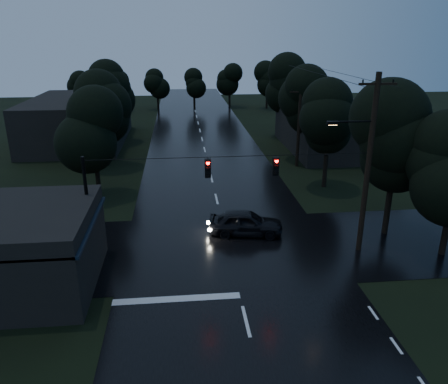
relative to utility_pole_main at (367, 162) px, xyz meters
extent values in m
cube|color=black|center=(-7.41, 19.00, -5.26)|extent=(12.00, 120.00, 0.02)
cube|color=black|center=(-7.41, 1.00, -5.26)|extent=(60.00, 9.00, 0.02)
cube|color=black|center=(-17.41, -2.00, -2.06)|extent=(6.00, 7.00, 0.12)
cube|color=black|center=(-14.41, -2.00, -2.06)|extent=(0.30, 7.00, 0.15)
cylinder|color=black|center=(-14.61, -5.00, -3.76)|extent=(0.10, 0.10, 3.00)
cylinder|color=black|center=(-14.61, 1.00, -3.76)|extent=(0.10, 0.10, 3.00)
cube|color=#FFD366|center=(-14.46, -3.50, -2.76)|extent=(0.06, 1.60, 0.50)
cube|color=#FFD366|center=(-14.46, -0.80, -2.76)|extent=(0.06, 1.20, 0.50)
cube|color=black|center=(6.59, 23.00, -3.06)|extent=(10.00, 14.00, 4.40)
cube|color=black|center=(-21.41, 29.00, -2.76)|extent=(10.00, 16.00, 5.00)
cylinder|color=black|center=(0.09, 0.00, -0.26)|extent=(0.30, 0.30, 10.00)
cube|color=black|center=(0.09, 0.00, 4.14)|extent=(2.00, 0.12, 0.12)
cylinder|color=black|center=(-1.01, 0.00, 2.24)|extent=(2.20, 0.10, 0.10)
cube|color=black|center=(-2.11, 0.00, 2.19)|extent=(0.60, 0.25, 0.18)
cube|color=#FFB266|center=(-2.11, 0.00, 2.09)|extent=(0.45, 0.18, 0.03)
cylinder|color=black|center=(0.89, 17.00, -1.51)|extent=(0.30, 0.30, 7.50)
cube|color=black|center=(0.89, 17.00, 1.64)|extent=(2.00, 0.12, 0.12)
cylinder|color=black|center=(-14.91, 0.00, -2.26)|extent=(0.18, 0.18, 6.00)
cylinder|color=black|center=(-7.41, 0.00, 0.54)|extent=(15.00, 0.03, 0.03)
cube|color=black|center=(-8.61, 0.00, -0.06)|extent=(0.32, 0.25, 1.00)
sphere|color=#FF0C07|center=(-8.61, -0.15, -0.06)|extent=(0.18, 0.18, 0.18)
cube|color=black|center=(-5.01, 0.00, -0.06)|extent=(0.32, 0.25, 1.00)
sphere|color=#FF0C07|center=(-5.01, -0.15, -0.06)|extent=(0.18, 0.18, 0.18)
cylinder|color=black|center=(2.59, 2.00, -3.86)|extent=(0.36, 0.36, 2.80)
sphere|color=black|center=(2.59, 2.00, -0.46)|extent=(4.48, 4.48, 4.48)
sphere|color=black|center=(2.59, 2.00, 0.74)|extent=(4.48, 4.48, 4.48)
sphere|color=black|center=(2.59, 2.00, 1.94)|extent=(4.48, 4.48, 4.48)
cylinder|color=black|center=(4.59, -1.00, -4.03)|extent=(0.36, 0.36, 2.45)
cylinder|color=black|center=(-16.41, 11.00, -4.03)|extent=(0.36, 0.36, 2.45)
sphere|color=black|center=(-16.41, 11.00, -1.06)|extent=(3.92, 3.92, 3.92)
sphere|color=black|center=(-16.41, 11.00, -0.01)|extent=(3.92, 3.92, 3.92)
sphere|color=black|center=(-16.41, 11.00, 1.04)|extent=(3.92, 3.92, 3.92)
cylinder|color=black|center=(-17.01, 19.00, -3.95)|extent=(0.36, 0.36, 2.62)
sphere|color=black|center=(-17.01, 19.00, -0.76)|extent=(4.20, 4.20, 4.20)
sphere|color=black|center=(-17.01, 19.00, 0.37)|extent=(4.20, 4.20, 4.20)
sphere|color=black|center=(-17.01, 19.00, 1.49)|extent=(4.20, 4.20, 4.20)
cylinder|color=black|center=(-17.61, 29.00, -3.86)|extent=(0.36, 0.36, 2.80)
sphere|color=black|center=(-17.61, 29.00, -0.46)|extent=(4.48, 4.48, 4.48)
sphere|color=black|center=(-17.61, 29.00, 0.74)|extent=(4.48, 4.48, 4.48)
sphere|color=black|center=(-17.61, 29.00, 1.94)|extent=(4.48, 4.48, 4.48)
cylinder|color=black|center=(1.59, 11.00, -3.95)|extent=(0.36, 0.36, 2.62)
sphere|color=black|center=(1.59, 11.00, -0.76)|extent=(4.20, 4.20, 4.20)
sphere|color=black|center=(1.59, 11.00, 0.37)|extent=(4.20, 4.20, 4.20)
sphere|color=black|center=(1.59, 11.00, 1.49)|extent=(4.20, 4.20, 4.20)
cylinder|color=black|center=(2.19, 19.00, -3.86)|extent=(0.36, 0.36, 2.80)
sphere|color=black|center=(2.19, 19.00, -0.46)|extent=(4.48, 4.48, 4.48)
sphere|color=black|center=(2.19, 19.00, 0.74)|extent=(4.48, 4.48, 4.48)
sphere|color=black|center=(2.19, 19.00, 1.94)|extent=(4.48, 4.48, 4.48)
cylinder|color=black|center=(2.79, 29.00, -3.77)|extent=(0.36, 0.36, 2.97)
sphere|color=black|center=(2.79, 29.00, -0.16)|extent=(4.76, 4.76, 4.76)
sphere|color=black|center=(2.79, 29.00, 1.12)|extent=(4.76, 4.76, 4.76)
sphere|color=black|center=(2.79, 29.00, 2.39)|extent=(4.76, 4.76, 4.76)
imported|color=black|center=(-6.12, 2.73, -4.48)|extent=(4.80, 2.57, 1.55)
camera|label=1|loc=(-9.99, -21.74, 6.54)|focal=35.00mm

